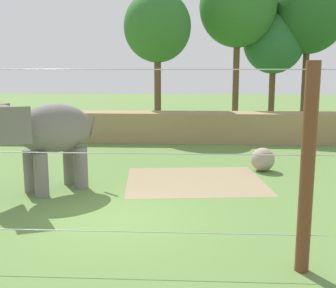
{
  "coord_description": "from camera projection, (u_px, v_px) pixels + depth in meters",
  "views": [
    {
      "loc": [
        1.95,
        -10.63,
        3.96
      ],
      "look_at": [
        1.2,
        3.68,
        1.4
      ],
      "focal_mm": 44.24,
      "sensor_mm": 36.0,
      "label": 1
    }
  ],
  "objects": [
    {
      "name": "tree_left_of_centre",
      "position": [
        157.0,
        27.0,
        26.21
      ],
      "size": [
        4.27,
        4.27,
        8.93
      ],
      "color": "brown",
      "rests_on": "ground"
    },
    {
      "name": "cable_fence",
      "position": [
        90.0,
        167.0,
        8.15
      ],
      "size": [
        9.45,
        0.27,
        4.14
      ],
      "color": "brown",
      "rests_on": "ground"
    },
    {
      "name": "tree_right_of_centre",
      "position": [
        309.0,
        15.0,
        28.99
      ],
      "size": [
        5.23,
        5.23,
        10.59
      ],
      "color": "brown",
      "rests_on": "ground"
    },
    {
      "name": "ground_plane",
      "position": [
        117.0,
        218.0,
        11.25
      ],
      "size": [
        120.0,
        120.0,
        0.0
      ],
      "primitive_type": "plane",
      "color": "#5B7F3D"
    },
    {
      "name": "tree_far_left",
      "position": [
        274.0,
        42.0,
        29.71
      ],
      "size": [
        4.35,
        4.35,
        8.29
      ],
      "color": "brown",
      "rests_on": "ground"
    },
    {
      "name": "embankment_wall",
      "position": [
        155.0,
        127.0,
        23.33
      ],
      "size": [
        36.0,
        1.8,
        1.65
      ],
      "primitive_type": "cube",
      "color": "#997F56",
      "rests_on": "ground"
    },
    {
      "name": "dirt_patch",
      "position": [
        195.0,
        181.0,
        15.02
      ],
      "size": [
        5.28,
        4.6,
        0.01
      ],
      "primitive_type": "cube",
      "rotation": [
        0.0,
        0.0,
        0.1
      ],
      "color": "#937F5B",
      "rests_on": "ground"
    },
    {
      "name": "enrichment_ball",
      "position": [
        263.0,
        159.0,
        16.44
      ],
      "size": [
        0.93,
        0.93,
        0.93
      ],
      "primitive_type": "sphere",
      "color": "gray",
      "rests_on": "ground"
    },
    {
      "name": "elephant",
      "position": [
        46.0,
        133.0,
        13.36
      ],
      "size": [
        3.3,
        3.34,
        2.95
      ],
      "color": "slate",
      "rests_on": "ground"
    },
    {
      "name": "tree_behind_wall",
      "position": [
        238.0,
        7.0,
        28.17
      ],
      "size": [
        5.25,
        5.25,
        11.02
      ],
      "color": "brown",
      "rests_on": "ground"
    }
  ]
}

